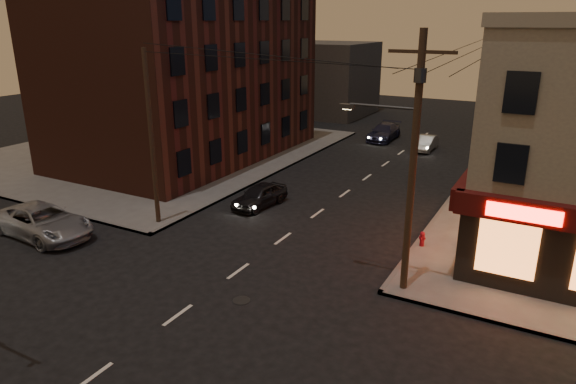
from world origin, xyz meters
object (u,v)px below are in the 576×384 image
Objects in this scene: sedan_near at (260,195)px; sedan_mid at (426,143)px; sedan_far at (384,132)px; fire_hydrant at (422,238)px; suv_cross at (43,222)px.

sedan_near reaches higher than sedan_mid.
sedan_near is 0.79× the size of sedan_far.
fire_hydrant is at bearing -75.39° from sedan_mid.
sedan_near is (7.25, 8.96, -0.12)m from suv_cross.
fire_hydrant is at bearing -0.49° from sedan_near.
sedan_near is at bearing -104.65° from sedan_mid.
sedan_mid is 0.74× the size of sedan_far.
fire_hydrant is (4.84, -19.62, -0.07)m from sedan_mid.
suv_cross is 1.15× the size of sedan_far.
suv_cross is 11.53m from sedan_near.
suv_cross is 1.45× the size of sedan_near.
suv_cross is 29.92m from sedan_mid.
sedan_mid is (12.29, 27.27, -0.18)m from suv_cross.
sedan_near is 18.99m from sedan_mid.
sedan_mid is 20.21m from fire_hydrant.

